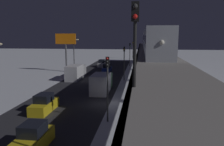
{
  "coord_description": "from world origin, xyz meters",
  "views": [
    {
      "loc": [
        -4.3,
        27.68,
        8.33
      ],
      "look_at": [
        0.88,
        -13.5,
        1.74
      ],
      "focal_mm": 37.38,
      "sensor_mm": 36.0,
      "label": 1
    }
  ],
  "objects_px": {
    "rail_signal": "(135,30)",
    "sedan_yellow_2": "(33,138)",
    "sedan_blue": "(107,69)",
    "subway_train": "(151,39)",
    "sedan_yellow": "(44,104)",
    "traffic_light_near": "(107,80)",
    "commercial_billboard": "(66,43)",
    "traffic_light_far": "(130,51)",
    "traffic_light_mid": "(124,58)",
    "traffic_light_distant": "(133,47)",
    "delivery_van": "(102,83)",
    "box_truck": "(76,72)",
    "sedan_silver": "(102,64)"
  },
  "relations": [
    {
      "from": "subway_train",
      "to": "traffic_light_far",
      "type": "xyz_separation_m",
      "value": [
        5.03,
        -15.5,
        -3.48
      ]
    },
    {
      "from": "traffic_light_distant",
      "to": "subway_train",
      "type": "bearing_deg",
      "value": 97.71
    },
    {
      "from": "delivery_van",
      "to": "commercial_billboard",
      "type": "distance_m",
      "value": 22.52
    },
    {
      "from": "subway_train",
      "to": "sedan_blue",
      "type": "xyz_separation_m",
      "value": [
        9.73,
        -3.78,
        -6.89
      ]
    },
    {
      "from": "sedan_silver",
      "to": "commercial_billboard",
      "type": "xyz_separation_m",
      "value": [
        6.77,
        10.0,
        6.03
      ]
    },
    {
      "from": "traffic_light_far",
      "to": "delivery_van",
      "type": "bearing_deg",
      "value": 85.01
    },
    {
      "from": "rail_signal",
      "to": "sedan_yellow_2",
      "type": "bearing_deg",
      "value": -30.57
    },
    {
      "from": "rail_signal",
      "to": "traffic_light_distant",
      "type": "bearing_deg",
      "value": -87.84
    },
    {
      "from": "traffic_light_distant",
      "to": "commercial_billboard",
      "type": "height_order",
      "value": "commercial_billboard"
    },
    {
      "from": "subway_train",
      "to": "traffic_light_far",
      "type": "bearing_deg",
      "value": -72.02
    },
    {
      "from": "sedan_blue",
      "to": "traffic_light_near",
      "type": "distance_m",
      "value": 32.13
    },
    {
      "from": "sedan_blue",
      "to": "traffic_light_near",
      "type": "relative_size",
      "value": 0.72
    },
    {
      "from": "subway_train",
      "to": "traffic_light_far",
      "type": "distance_m",
      "value": 16.66
    },
    {
      "from": "sedan_silver",
      "to": "delivery_van",
      "type": "distance_m",
      "value": 28.93
    },
    {
      "from": "sedan_blue",
      "to": "sedan_silver",
      "type": "bearing_deg",
      "value": 106.73
    },
    {
      "from": "sedan_silver",
      "to": "delivery_van",
      "type": "xyz_separation_m",
      "value": [
        -4.8,
        28.52,
        0.55
      ]
    },
    {
      "from": "box_truck",
      "to": "traffic_light_near",
      "type": "relative_size",
      "value": 1.16
    },
    {
      "from": "sedan_yellow",
      "to": "traffic_light_near",
      "type": "height_order",
      "value": "traffic_light_near"
    },
    {
      "from": "rail_signal",
      "to": "traffic_light_mid",
      "type": "height_order",
      "value": "rail_signal"
    },
    {
      "from": "sedan_silver",
      "to": "traffic_light_near",
      "type": "height_order",
      "value": "traffic_light_near"
    },
    {
      "from": "sedan_silver",
      "to": "traffic_light_distant",
      "type": "distance_m",
      "value": 25.44
    },
    {
      "from": "rail_signal",
      "to": "sedan_blue",
      "type": "bearing_deg",
      "value": -79.86
    },
    {
      "from": "traffic_light_near",
      "to": "subway_train",
      "type": "bearing_deg",
      "value": -100.25
    },
    {
      "from": "subway_train",
      "to": "traffic_light_distant",
      "type": "bearing_deg",
      "value": -82.29
    },
    {
      "from": "sedan_blue",
      "to": "rail_signal",
      "type": "bearing_deg",
      "value": -79.86
    },
    {
      "from": "delivery_van",
      "to": "traffic_light_mid",
      "type": "relative_size",
      "value": 1.16
    },
    {
      "from": "subway_train",
      "to": "sedan_blue",
      "type": "relative_size",
      "value": 11.97
    },
    {
      "from": "rail_signal",
      "to": "traffic_light_mid",
      "type": "xyz_separation_m",
      "value": [
        2.86,
        -32.32,
        -4.42
      ]
    },
    {
      "from": "sedan_yellow",
      "to": "traffic_light_mid",
      "type": "height_order",
      "value": "traffic_light_mid"
    },
    {
      "from": "commercial_billboard",
      "to": "traffic_light_near",
      "type": "bearing_deg",
      "value": 114.78
    },
    {
      "from": "traffic_light_mid",
      "to": "traffic_light_distant",
      "type": "height_order",
      "value": "same"
    },
    {
      "from": "traffic_light_far",
      "to": "traffic_light_near",
      "type": "bearing_deg",
      "value": 90.0
    },
    {
      "from": "subway_train",
      "to": "delivery_van",
      "type": "bearing_deg",
      "value": 63.39
    },
    {
      "from": "sedan_yellow_2",
      "to": "delivery_van",
      "type": "xyz_separation_m",
      "value": [
        -2.0,
        -18.58,
        0.55
      ]
    },
    {
      "from": "rail_signal",
      "to": "commercial_billboard",
      "type": "distance_m",
      "value": 45.0
    },
    {
      "from": "box_truck",
      "to": "traffic_light_far",
      "type": "xyz_separation_m",
      "value": [
        -9.5,
        -21.14,
        2.85
      ]
    },
    {
      "from": "traffic_light_mid",
      "to": "sedan_blue",
      "type": "bearing_deg",
      "value": -64.69
    },
    {
      "from": "sedan_yellow_2",
      "to": "traffic_light_near",
      "type": "relative_size",
      "value": 0.63
    },
    {
      "from": "subway_train",
      "to": "sedan_yellow",
      "type": "xyz_separation_m",
      "value": [
        12.53,
        25.53,
        -6.88
      ]
    },
    {
      "from": "subway_train",
      "to": "box_truck",
      "type": "bearing_deg",
      "value": 21.22
    },
    {
      "from": "subway_train",
      "to": "sedan_yellow_2",
      "type": "height_order",
      "value": "subway_train"
    },
    {
      "from": "sedan_yellow",
      "to": "traffic_light_far",
      "type": "bearing_deg",
      "value": -100.36
    },
    {
      "from": "subway_train",
      "to": "traffic_light_far",
      "type": "height_order",
      "value": "subway_train"
    },
    {
      "from": "sedan_blue",
      "to": "commercial_billboard",
      "type": "xyz_separation_m",
      "value": [
        9.57,
        0.68,
        6.04
      ]
    },
    {
      "from": "sedan_yellow_2",
      "to": "box_truck",
      "type": "height_order",
      "value": "box_truck"
    },
    {
      "from": "commercial_billboard",
      "to": "sedan_blue",
      "type": "bearing_deg",
      "value": -175.93
    },
    {
      "from": "traffic_light_far",
      "to": "traffic_light_distant",
      "type": "distance_m",
      "value": 21.66
    },
    {
      "from": "sedan_blue",
      "to": "commercial_billboard",
      "type": "height_order",
      "value": "commercial_billboard"
    },
    {
      "from": "sedan_yellow_2",
      "to": "traffic_light_distant",
      "type": "distance_m",
      "value": 71.41
    },
    {
      "from": "subway_train",
      "to": "box_truck",
      "type": "xyz_separation_m",
      "value": [
        14.53,
        5.64,
        -6.33
      ]
    }
  ]
}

